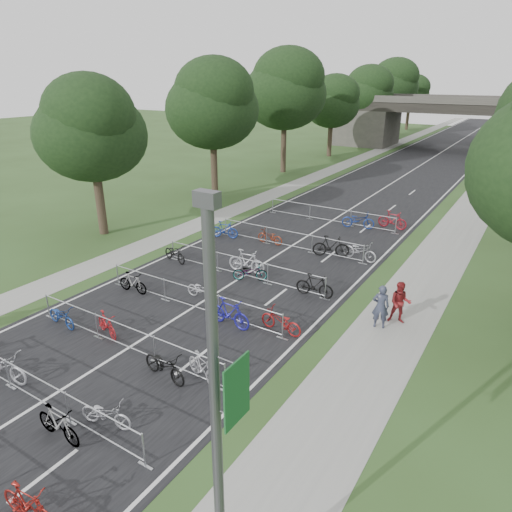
% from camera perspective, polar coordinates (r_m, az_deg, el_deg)
% --- Properties ---
extents(road, '(11.00, 140.00, 0.01)m').
position_cam_1_polar(road, '(54.74, 19.47, 10.37)').
color(road, black).
rests_on(road, ground).
extents(sidewalk_right, '(3.00, 140.00, 0.01)m').
position_cam_1_polar(sidewalk_right, '(53.57, 27.83, 8.89)').
color(sidewalk_right, gray).
rests_on(sidewalk_right, ground).
extents(sidewalk_left, '(2.00, 140.00, 0.01)m').
position_cam_1_polar(sidewalk_left, '(56.85, 12.02, 11.50)').
color(sidewalk_left, gray).
rests_on(sidewalk_left, ground).
extents(lane_markings, '(0.12, 140.00, 0.00)m').
position_cam_1_polar(lane_markings, '(54.74, 19.46, 10.37)').
color(lane_markings, silver).
rests_on(lane_markings, ground).
extents(overpass_bridge, '(31.00, 8.00, 7.05)m').
position_cam_1_polar(overpass_bridge, '(68.87, 22.96, 15.00)').
color(overpass_bridge, '#3F3E39').
rests_on(overpass_bridge, ground).
extents(lamppost, '(0.61, 0.65, 8.21)m').
position_cam_1_polar(lamppost, '(7.88, -4.79, -20.91)').
color(lamppost, '#4C4C51').
rests_on(lamppost, ground).
extents(tree_left_0, '(6.72, 6.72, 10.25)m').
position_cam_1_polar(tree_left_0, '(29.93, -19.92, 14.47)').
color(tree_left_0, '#33261C').
rests_on(tree_left_0, ground).
extents(tree_left_1, '(7.56, 7.56, 11.53)m').
position_cam_1_polar(tree_left_1, '(38.45, -5.45, 18.16)').
color(tree_left_1, '#33261C').
rests_on(tree_left_1, ground).
extents(tree_left_2, '(8.40, 8.40, 12.81)m').
position_cam_1_polar(tree_left_2, '(48.49, 3.69, 19.88)').
color(tree_left_2, '#33261C').
rests_on(tree_left_2, ground).
extents(tree_left_3, '(6.72, 6.72, 10.25)m').
position_cam_1_polar(tree_left_3, '(59.35, 9.54, 18.40)').
color(tree_left_3, '#33261C').
rests_on(tree_left_3, ground).
extents(tree_left_4, '(7.56, 7.56, 11.53)m').
position_cam_1_polar(tree_left_4, '(70.50, 13.68, 19.25)').
color(tree_left_4, '#33261C').
rests_on(tree_left_4, ground).
extents(tree_left_5, '(8.40, 8.40, 12.81)m').
position_cam_1_polar(tree_left_5, '(81.89, 16.70, 19.80)').
color(tree_left_5, '#33261C').
rests_on(tree_left_5, ground).
extents(tree_left_6, '(6.72, 6.72, 10.25)m').
position_cam_1_polar(tree_left_6, '(93.49, 18.80, 18.70)').
color(tree_left_6, '#33261C').
rests_on(tree_left_6, ground).
extents(barrier_row_1, '(9.70, 0.08, 1.10)m').
position_cam_1_polar(barrier_row_1, '(16.20, -25.77, -14.81)').
color(barrier_row_1, '#ADB0B5').
rests_on(barrier_row_1, ground).
extents(barrier_row_2, '(9.70, 0.08, 1.10)m').
position_cam_1_polar(barrier_row_2, '(17.88, -16.10, -9.71)').
color(barrier_row_2, '#ADB0B5').
rests_on(barrier_row_2, ground).
extents(barrier_row_3, '(9.70, 0.08, 1.10)m').
position_cam_1_polar(barrier_row_3, '(20.21, -8.17, -5.19)').
color(barrier_row_3, '#ADB0B5').
rests_on(barrier_row_3, ground).
extents(barrier_row_4, '(9.70, 0.08, 1.10)m').
position_cam_1_polar(barrier_row_4, '(23.08, -1.80, -1.44)').
color(barrier_row_4, '#ADB0B5').
rests_on(barrier_row_4, ground).
extents(barrier_row_5, '(9.70, 0.08, 1.10)m').
position_cam_1_polar(barrier_row_5, '(27.08, 4.11, 2.08)').
color(barrier_row_5, '#ADB0B5').
rests_on(barrier_row_5, ground).
extents(barrier_row_6, '(9.70, 0.08, 1.10)m').
position_cam_1_polar(barrier_row_6, '(32.25, 9.21, 5.09)').
color(barrier_row_6, '#ADB0B5').
rests_on(barrier_row_6, ground).
extents(bike_3, '(1.76, 0.66, 1.03)m').
position_cam_1_polar(bike_3, '(12.89, -26.59, -26.04)').
color(bike_3, maroon).
rests_on(bike_3, ground).
extents(bike_5, '(2.23, 1.09, 1.12)m').
position_cam_1_polar(bike_5, '(17.81, -29.15, -11.92)').
color(bike_5, '#B2B2BB').
rests_on(bike_5, ground).
extents(bike_6, '(1.78, 0.51, 1.07)m').
position_cam_1_polar(bike_6, '(14.65, -23.52, -18.71)').
color(bike_6, '#ADB0B5').
rests_on(bike_6, ground).
extents(bike_7, '(1.76, 0.97, 0.88)m').
position_cam_1_polar(bike_7, '(14.69, -18.25, -18.21)').
color(bike_7, '#A5A5AD').
rests_on(bike_7, ground).
extents(bike_8, '(1.78, 0.75, 0.91)m').
position_cam_1_polar(bike_8, '(20.37, -23.14, -6.92)').
color(bike_8, navy).
rests_on(bike_8, ground).
extents(bike_9, '(1.70, 0.94, 0.99)m').
position_cam_1_polar(bike_9, '(19.02, -18.16, -8.13)').
color(bike_9, maroon).
rests_on(bike_9, ground).
extents(bike_10, '(2.04, 0.93, 1.03)m').
position_cam_1_polar(bike_10, '(16.05, -11.36, -13.28)').
color(bike_10, black).
rests_on(bike_10, ground).
extents(bike_11, '(1.76, 0.99, 1.02)m').
position_cam_1_polar(bike_11, '(15.76, -6.71, -13.74)').
color(bike_11, '#96969D').
rests_on(bike_11, ground).
extents(bike_12, '(1.69, 0.55, 1.00)m').
position_cam_1_polar(bike_12, '(22.26, -15.15, -3.26)').
color(bike_12, '#ADB0B5').
rests_on(bike_12, ground).
extents(bike_13, '(1.72, 0.60, 0.90)m').
position_cam_1_polar(bike_13, '(21.06, -6.71, -4.23)').
color(bike_13, '#A5A5AD').
rests_on(bike_13, ground).
extents(bike_14, '(2.06, 0.67, 1.22)m').
position_cam_1_polar(bike_14, '(18.69, -3.38, -7.12)').
color(bike_14, '#1E1B97').
rests_on(bike_14, ground).
extents(bike_15, '(1.92, 0.80, 0.99)m').
position_cam_1_polar(bike_15, '(18.33, 3.12, -8.17)').
color(bike_15, maroon).
rests_on(bike_15, ground).
extents(bike_16, '(1.95, 1.09, 0.97)m').
position_cam_1_polar(bike_16, '(25.46, -10.11, 0.34)').
color(bike_16, black).
rests_on(bike_16, ground).
extents(bike_17, '(2.12, 0.80, 1.24)m').
position_cam_1_polar(bike_17, '(23.60, -1.18, -0.70)').
color(bike_17, '#BBBBC4').
rests_on(bike_17, ground).
extents(bike_18, '(1.81, 1.37, 0.91)m').
position_cam_1_polar(bike_18, '(22.77, -0.76, -2.01)').
color(bike_18, '#ADB0B5').
rests_on(bike_18, ground).
extents(bike_19, '(1.87, 0.65, 1.11)m').
position_cam_1_polar(bike_19, '(21.28, 7.34, -3.69)').
color(bike_19, black).
rests_on(bike_19, ground).
extents(bike_20, '(1.85, 0.95, 1.07)m').
position_cam_1_polar(bike_20, '(28.82, -3.96, 3.29)').
color(bike_20, navy).
rests_on(bike_20, ground).
extents(bike_21, '(1.76, 0.69, 0.91)m').
position_cam_1_polar(bike_21, '(27.76, 1.75, 2.43)').
color(bike_21, maroon).
rests_on(bike_21, ground).
extents(bike_22, '(2.13, 1.30, 1.24)m').
position_cam_1_polar(bike_22, '(26.05, 9.35, 1.21)').
color(bike_22, black).
rests_on(bike_22, ground).
extents(bike_23, '(2.12, 1.01, 1.07)m').
position_cam_1_polar(bike_23, '(25.91, 12.83, 0.62)').
color(bike_23, '#9C9DA4').
rests_on(bike_23, ground).
extents(bike_26, '(2.27, 1.20, 1.13)m').
position_cam_1_polar(bike_26, '(31.37, 12.65, 4.40)').
color(bike_26, navy).
rests_on(bike_26, ground).
extents(bike_27, '(2.03, 0.75, 1.19)m').
position_cam_1_polar(bike_27, '(31.88, 16.68, 4.34)').
color(bike_27, maroon).
rests_on(bike_27, ground).
extents(pedestrian_a, '(0.79, 0.64, 1.87)m').
position_cam_1_polar(pedestrian_a, '(19.11, 15.31, -6.13)').
color(pedestrian_a, '#303448').
rests_on(pedestrian_a, ground).
extents(pedestrian_b, '(1.03, 0.90, 1.81)m').
position_cam_1_polar(pedestrian_b, '(19.70, 17.57, -5.62)').
color(pedestrian_b, maroon).
rests_on(pedestrian_b, ground).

